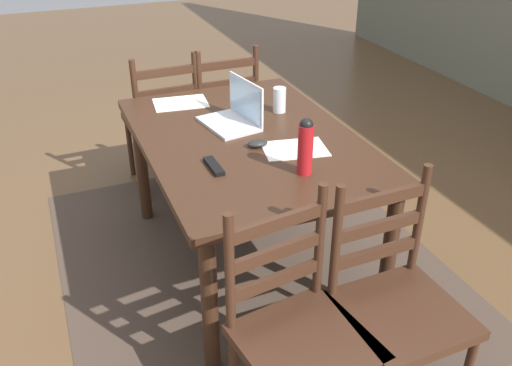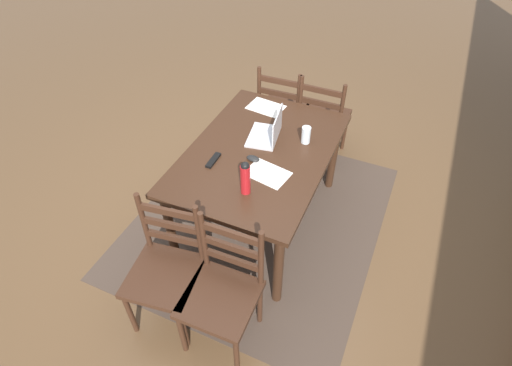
% 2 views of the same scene
% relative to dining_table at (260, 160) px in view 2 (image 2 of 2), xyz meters
% --- Properties ---
extents(ground_plane, '(14.00, 14.00, 0.00)m').
position_rel_dining_table_xyz_m(ground_plane, '(0.00, 0.00, -0.67)').
color(ground_plane, brown).
extents(area_rug, '(2.27, 1.99, 0.01)m').
position_rel_dining_table_xyz_m(area_rug, '(0.00, 0.00, -0.67)').
color(area_rug, '#47382D').
rests_on(area_rug, ground).
extents(dining_table, '(1.48, 1.02, 0.76)m').
position_rel_dining_table_xyz_m(dining_table, '(0.00, 0.00, 0.00)').
color(dining_table, '#382114').
rests_on(dining_table, ground).
extents(chair_left_far, '(0.44, 0.44, 0.95)m').
position_rel_dining_table_xyz_m(chair_left_far, '(-1.03, 0.20, -0.21)').
color(chair_left_far, '#3D2316').
rests_on(chair_left_far, ground).
extents(chair_right_far, '(0.45, 0.45, 0.95)m').
position_rel_dining_table_xyz_m(chair_right_far, '(1.03, 0.20, -0.21)').
color(chair_right_far, '#3D2316').
rests_on(chair_right_far, ground).
extents(chair_right_near, '(0.50, 0.50, 0.95)m').
position_rel_dining_table_xyz_m(chair_right_near, '(1.03, -0.21, -0.21)').
color(chair_right_near, '#3D2316').
rests_on(chair_right_near, ground).
extents(chair_left_near, '(0.46, 0.46, 0.95)m').
position_rel_dining_table_xyz_m(chair_left_near, '(-1.03, -0.20, -0.21)').
color(chair_left_near, '#3D2316').
rests_on(chair_left_near, ground).
extents(laptop, '(0.35, 0.27, 0.23)m').
position_rel_dining_table_xyz_m(laptop, '(-0.17, 0.00, 0.15)').
color(laptop, silver).
rests_on(laptop, dining_table).
extents(water_bottle, '(0.07, 0.07, 0.26)m').
position_rel_dining_table_xyz_m(water_bottle, '(0.44, 0.09, 0.23)').
color(water_bottle, red).
rests_on(water_bottle, dining_table).
extents(drinking_glass, '(0.07, 0.07, 0.13)m').
position_rel_dining_table_xyz_m(drinking_glass, '(-0.24, 0.28, 0.16)').
color(drinking_glass, silver).
rests_on(drinking_glass, dining_table).
extents(computer_mouse, '(0.06, 0.10, 0.03)m').
position_rel_dining_table_xyz_m(computer_mouse, '(0.12, 0.00, 0.11)').
color(computer_mouse, black).
rests_on(computer_mouse, dining_table).
extents(tv_remote, '(0.17, 0.05, 0.02)m').
position_rel_dining_table_xyz_m(tv_remote, '(0.25, -0.26, 0.10)').
color(tv_remote, black).
rests_on(tv_remote, dining_table).
extents(paper_stack_left, '(0.26, 0.33, 0.00)m').
position_rel_dining_table_xyz_m(paper_stack_left, '(0.21, 0.15, 0.09)').
color(paper_stack_left, white).
rests_on(paper_stack_left, dining_table).
extents(paper_stack_right, '(0.24, 0.32, 0.00)m').
position_rel_dining_table_xyz_m(paper_stack_right, '(-0.56, -0.19, 0.09)').
color(paper_stack_right, white).
rests_on(paper_stack_right, dining_table).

